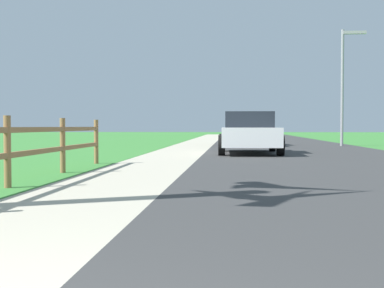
% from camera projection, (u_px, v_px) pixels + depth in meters
% --- Properties ---
extents(ground_plane, '(120.00, 120.00, 0.00)m').
position_uv_depth(ground_plane, '(213.00, 145.00, 25.96)').
color(ground_plane, '#387D33').
extents(road_asphalt, '(7.00, 66.00, 0.01)m').
position_uv_depth(road_asphalt, '(280.00, 144.00, 27.68)').
color(road_asphalt, '#363636').
rests_on(road_asphalt, ground).
extents(curb_concrete, '(6.00, 66.00, 0.01)m').
position_uv_depth(curb_concrete, '(158.00, 144.00, 28.19)').
color(curb_concrete, '#B7AF98').
rests_on(curb_concrete, ground).
extents(grass_verge, '(5.00, 66.00, 0.00)m').
position_uv_depth(grass_verge, '(131.00, 144.00, 28.30)').
color(grass_verge, '#387D33').
rests_on(grass_verge, ground).
extents(parked_suv_white, '(2.17, 4.77, 1.47)m').
position_uv_depth(parked_suv_white, '(249.00, 133.00, 18.48)').
color(parked_suv_white, white).
rests_on(parked_suv_white, ground).
extents(parked_car_black, '(2.18, 5.01, 1.49)m').
position_uv_depth(parked_car_black, '(249.00, 130.00, 26.17)').
color(parked_car_black, black).
rests_on(parked_car_black, ground).
extents(street_lamp, '(1.17, 0.20, 5.60)m').
position_uv_depth(street_lamp, '(345.00, 76.00, 25.10)').
color(street_lamp, gray).
rests_on(street_lamp, ground).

